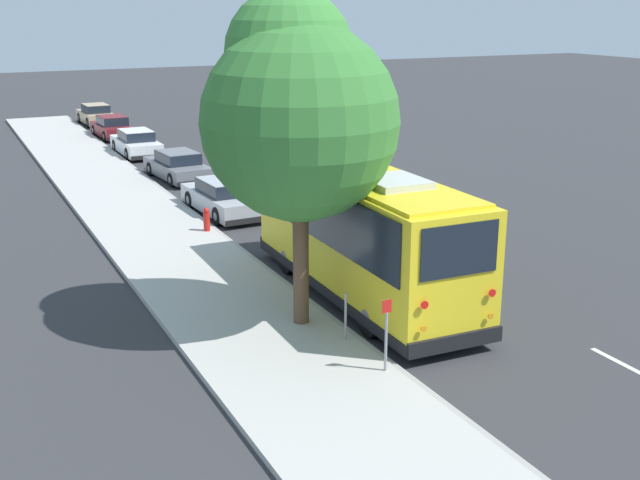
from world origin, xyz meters
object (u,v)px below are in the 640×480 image
parked_sedan_gray (178,166)px  sign_post_near (386,335)px  parked_sedan_maroon (112,128)px  street_tree (298,107)px  parked_sedan_silver (223,198)px  parked_sedan_tan (96,115)px  fire_hydrant (207,219)px  sign_post_far (346,316)px  parked_sedan_white (136,143)px  shuttle_bus (363,228)px

parked_sedan_gray → sign_post_near: size_ratio=2.87×
parked_sedan_maroon → parked_sedan_gray: bearing=178.1°
street_tree → sign_post_near: size_ratio=4.94×
parked_sedan_silver → sign_post_near: 14.49m
parked_sedan_gray → parked_sedan_tan: parked_sedan_tan is taller
parked_sedan_silver → fire_hydrant: (-2.41, 1.45, -0.07)m
sign_post_far → parked_sedan_white: bearing=-3.0°
shuttle_bus → parked_sedan_gray: size_ratio=2.00×
parked_sedan_tan → fire_hydrant: bearing=174.7°
street_tree → fire_hydrant: size_ratio=9.71×
shuttle_bus → sign_post_far: shuttle_bus is taller
shuttle_bus → parked_sedan_tan: (35.09, 0.33, -1.30)m
sign_post_near → parked_sedan_tan: bearing=-2.3°
parked_sedan_tan → fire_hydrant: 27.62m
sign_post_near → sign_post_far: 1.85m
parked_sedan_silver → street_tree: 12.18m
shuttle_bus → parked_sedan_gray: (16.66, 0.26, -1.32)m
parked_sedan_gray → fire_hydrant: bearing=165.2°
shuttle_bus → parked_sedan_gray: shuttle_bus is taller
parked_sedan_silver → parked_sedan_gray: 6.73m
parked_sedan_maroon → street_tree: street_tree is taller
parked_sedan_white → fire_hydrant: size_ratio=5.54×
parked_sedan_white → parked_sedan_tan: size_ratio=1.06×
parked_sedan_silver → parked_sedan_maroon: size_ratio=1.11×
fire_hydrant → parked_sedan_maroon: bearing=-3.7°
parked_sedan_silver → parked_sedan_white: (13.33, 0.08, -0.00)m
sign_post_far → fire_hydrant: size_ratio=1.41×
shuttle_bus → sign_post_near: shuttle_bus is taller
parked_sedan_white → street_tree: street_tree is taller
parked_sedan_white → fire_hydrant: bearing=174.2°
parked_sedan_silver → parked_sedan_tan: parked_sedan_silver is taller
parked_sedan_white → sign_post_far: parked_sedan_white is taller
parked_sedan_white → street_tree: 24.91m
shuttle_bus → parked_sedan_white: (23.26, 0.54, -1.29)m
parked_sedan_tan → street_tree: street_tree is taller
parked_sedan_gray → fire_hydrant: (-9.14, 1.64, -0.04)m
shuttle_bus → parked_sedan_white: size_ratio=2.03×
parked_sedan_tan → street_tree: bearing=174.7°
parked_sedan_white → shuttle_bus: bearing=-179.5°
shuttle_bus → parked_sedan_white: shuttle_bus is taller
parked_sedan_maroon → sign_post_far: size_ratio=3.70×
sign_post_near → fire_hydrant: sign_post_near is taller
shuttle_bus → sign_post_near: bearing=158.3°
sign_post_far → fire_hydrant: sign_post_far is taller
parked_sedan_gray → street_tree: 18.54m
sign_post_far → shuttle_bus: bearing=-35.5°
parked_sedan_maroon → sign_post_far: 32.05m
shuttle_bus → sign_post_far: bearing=145.7°
parked_sedan_gray → parked_sedan_tan: size_ratio=1.08×
parked_sedan_gray → parked_sedan_maroon: 12.71m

